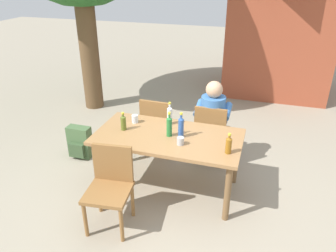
# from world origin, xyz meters

# --- Properties ---
(ground_plane) EXTENTS (24.00, 24.00, 0.00)m
(ground_plane) POSITION_xyz_m (0.00, 0.00, 0.00)
(ground_plane) COLOR gray
(dining_table) EXTENTS (1.70, 0.88, 0.73)m
(dining_table) POSITION_xyz_m (0.00, 0.00, 0.64)
(dining_table) COLOR #A37547
(dining_table) RESTS_ON ground_plane
(chair_far_right) EXTENTS (0.44, 0.44, 0.87)m
(chair_far_right) POSITION_xyz_m (0.38, 0.74, 0.49)
(chair_far_right) COLOR olive
(chair_far_right) RESTS_ON ground_plane
(chair_far_left) EXTENTS (0.46, 0.46, 0.87)m
(chair_far_left) POSITION_xyz_m (-0.38, 0.74, 0.49)
(chair_far_left) COLOR olive
(chair_far_left) RESTS_ON ground_plane
(chair_near_left) EXTENTS (0.49, 0.49, 0.87)m
(chair_near_left) POSITION_xyz_m (-0.39, -0.74, 0.49)
(chair_near_left) COLOR olive
(chair_near_left) RESTS_ON ground_plane
(person_in_white_shirt) EXTENTS (0.47, 0.61, 1.18)m
(person_in_white_shirt) POSITION_xyz_m (0.38, 0.85, 0.66)
(person_in_white_shirt) COLOR #3D70B2
(person_in_white_shirt) RESTS_ON ground_plane
(bottle_blue) EXTENTS (0.06, 0.06, 0.30)m
(bottle_blue) POSITION_xyz_m (0.15, 0.01, 0.86)
(bottle_blue) COLOR #2D56A3
(bottle_blue) RESTS_ON dining_table
(bottle_amber) EXTENTS (0.06, 0.06, 0.23)m
(bottle_amber) POSITION_xyz_m (0.72, -0.19, 0.83)
(bottle_amber) COLOR #996019
(bottle_amber) RESTS_ON dining_table
(bottle_clear) EXTENTS (0.06, 0.06, 0.29)m
(bottle_clear) POSITION_xyz_m (-0.07, 0.29, 0.86)
(bottle_clear) COLOR white
(bottle_clear) RESTS_ON dining_table
(bottle_green) EXTENTS (0.06, 0.06, 0.30)m
(bottle_green) POSITION_xyz_m (0.02, -0.01, 0.86)
(bottle_green) COLOR #287A38
(bottle_green) RESTS_ON dining_table
(bottle_olive) EXTENTS (0.06, 0.06, 0.22)m
(bottle_olive) POSITION_xyz_m (-0.55, -0.02, 0.83)
(bottle_olive) COLOR #566623
(bottle_olive) RESTS_ON dining_table
(cup_steel) EXTENTS (0.08, 0.08, 0.09)m
(cup_steel) POSITION_xyz_m (0.19, -0.16, 0.78)
(cup_steel) COLOR #B2B7BC
(cup_steel) RESTS_ON dining_table
(cup_glass) EXTENTS (0.08, 0.08, 0.10)m
(cup_glass) POSITION_xyz_m (-0.49, 0.20, 0.78)
(cup_glass) COLOR silver
(cup_glass) RESTS_ON dining_table
(backpack_by_near_side) EXTENTS (0.33, 0.21, 0.47)m
(backpack_by_near_side) POSITION_xyz_m (-1.42, 0.32, 0.22)
(backpack_by_near_side) COLOR #47663D
(backpack_by_near_side) RESTS_ON ground_plane
(brick_kiosk) EXTENTS (2.36, 2.17, 2.94)m
(brick_kiosk) POSITION_xyz_m (1.15, 4.21, 1.54)
(brick_kiosk) COLOR #9E472D
(brick_kiosk) RESTS_ON ground_plane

